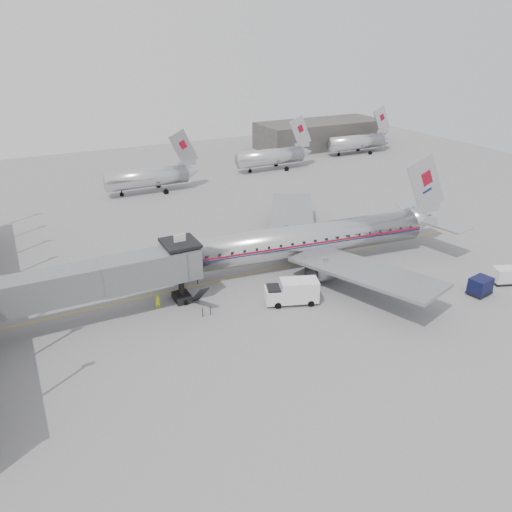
{
  "coord_description": "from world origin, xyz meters",
  "views": [
    {
      "loc": [
        -22.9,
        -39.84,
        25.26
      ],
      "look_at": [
        -0.72,
        3.71,
        3.2
      ],
      "focal_mm": 35.0,
      "sensor_mm": 36.0,
      "label": 1
    }
  ],
  "objects_px": {
    "baggage_cart_navy": "(480,286)",
    "ramp_worker": "(158,302)",
    "service_van": "(292,291)",
    "baggage_cart_white": "(504,275)",
    "airliner": "(306,240)"
  },
  "relations": [
    {
      "from": "baggage_cart_navy",
      "to": "service_van",
      "type": "bearing_deg",
      "value": 148.34
    },
    {
      "from": "baggage_cart_white",
      "to": "ramp_worker",
      "type": "bearing_deg",
      "value": -177.85
    },
    {
      "from": "service_van",
      "to": "ramp_worker",
      "type": "xyz_separation_m",
      "value": [
        -12.5,
        4.98,
        -0.53
      ]
    },
    {
      "from": "airliner",
      "to": "baggage_cart_white",
      "type": "distance_m",
      "value": 21.9
    },
    {
      "from": "baggage_cart_navy",
      "to": "baggage_cart_white",
      "type": "height_order",
      "value": "baggage_cart_navy"
    },
    {
      "from": "service_van",
      "to": "baggage_cart_white",
      "type": "xyz_separation_m",
      "value": [
        22.84,
        -6.74,
        -0.35
      ]
    },
    {
      "from": "ramp_worker",
      "to": "service_van",
      "type": "bearing_deg",
      "value": -28.57
    },
    {
      "from": "service_van",
      "to": "ramp_worker",
      "type": "distance_m",
      "value": 13.47
    },
    {
      "from": "airliner",
      "to": "baggage_cart_white",
      "type": "relative_size",
      "value": 13.68
    },
    {
      "from": "airliner",
      "to": "ramp_worker",
      "type": "relative_size",
      "value": 23.98
    },
    {
      "from": "airliner",
      "to": "service_van",
      "type": "relative_size",
      "value": 6.67
    },
    {
      "from": "baggage_cart_navy",
      "to": "ramp_worker",
      "type": "height_order",
      "value": "baggage_cart_navy"
    },
    {
      "from": "airliner",
      "to": "ramp_worker",
      "type": "distance_m",
      "value": 19.05
    },
    {
      "from": "service_van",
      "to": "ramp_worker",
      "type": "height_order",
      "value": "service_van"
    },
    {
      "from": "baggage_cart_navy",
      "to": "ramp_worker",
      "type": "relative_size",
      "value": 1.67
    }
  ]
}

